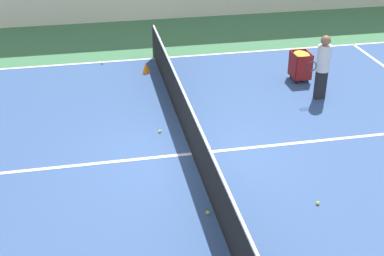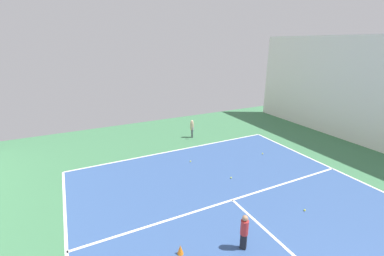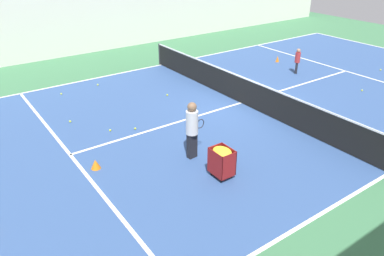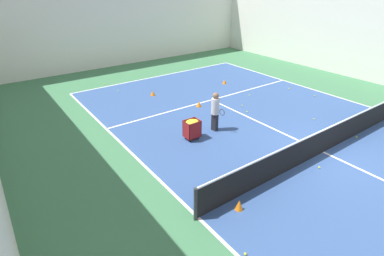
# 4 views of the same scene
# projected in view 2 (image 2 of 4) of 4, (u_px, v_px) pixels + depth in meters

# --- Properties ---
(line_baseline_near) EXTENTS (11.84, 0.10, 0.00)m
(line_baseline_near) POSITION_uv_depth(u_px,v_px,m) (177.00, 150.00, 14.70)
(line_baseline_near) COLOR white
(line_baseline_near) RESTS_ON ground
(line_service_near) EXTENTS (11.84, 0.10, 0.00)m
(line_service_near) POSITION_uv_depth(u_px,v_px,m) (232.00, 200.00, 10.07)
(line_service_near) COLOR white
(line_service_near) RESTS_ON ground
(player_near_baseline) EXTENTS (0.31, 0.58, 1.17)m
(player_near_baseline) POSITION_uv_depth(u_px,v_px,m) (192.00, 128.00, 16.44)
(player_near_baseline) COLOR #4C4C56
(player_near_baseline) RESTS_ON ground
(child_midcourt) EXTENTS (0.33, 0.33, 1.17)m
(child_midcourt) POSITION_uv_depth(u_px,v_px,m) (244.00, 230.00, 7.50)
(child_midcourt) COLOR black
(child_midcourt) RESTS_ON ground
(training_cone_0) EXTENTS (0.19, 0.19, 0.31)m
(training_cone_0) POSITION_uv_depth(u_px,v_px,m) (180.00, 249.00, 7.47)
(training_cone_0) COLOR orange
(training_cone_0) RESTS_ON ground
(tennis_ball_1) EXTENTS (0.07, 0.07, 0.07)m
(tennis_ball_1) POSITION_uv_depth(u_px,v_px,m) (263.00, 154.00, 14.16)
(tennis_ball_1) COLOR yellow
(tennis_ball_1) RESTS_ON ground
(tennis_ball_3) EXTENTS (0.07, 0.07, 0.07)m
(tennis_ball_3) POSITION_uv_depth(u_px,v_px,m) (305.00, 210.00, 9.40)
(tennis_ball_3) COLOR yellow
(tennis_ball_3) RESTS_ON ground
(tennis_ball_9) EXTENTS (0.07, 0.07, 0.07)m
(tennis_ball_9) POSITION_uv_depth(u_px,v_px,m) (190.00, 161.00, 13.24)
(tennis_ball_9) COLOR yellow
(tennis_ball_9) RESTS_ON ground
(tennis_ball_13) EXTENTS (0.07, 0.07, 0.07)m
(tennis_ball_13) POSITION_uv_depth(u_px,v_px,m) (231.00, 178.00, 11.65)
(tennis_ball_13) COLOR yellow
(tennis_ball_13) RESTS_ON ground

